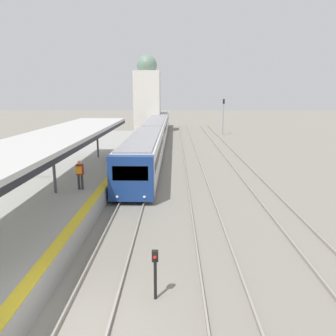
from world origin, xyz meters
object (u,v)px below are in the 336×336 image
at_px(signal_post_near, 155,269).
at_px(signal_mast_far, 223,113).
at_px(person_on_platform, 80,173).
at_px(train_near, 155,131).

bearing_deg(signal_post_near, signal_mast_far, 79.11).
xyz_separation_m(person_on_platform, signal_mast_far, (12.89, 33.58, 1.42)).
xyz_separation_m(person_on_platform, train_near, (2.85, 24.29, -0.33)).
bearing_deg(signal_mast_far, train_near, -137.22).
height_order(train_near, signal_mast_far, signal_mast_far).
distance_m(person_on_platform, signal_post_near, 9.91).
relative_size(train_near, signal_mast_far, 8.74).
xyz_separation_m(person_on_platform, signal_post_near, (4.77, -8.63, -0.98)).
bearing_deg(train_near, person_on_platform, -96.69).
height_order(person_on_platform, signal_post_near, person_on_platform).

